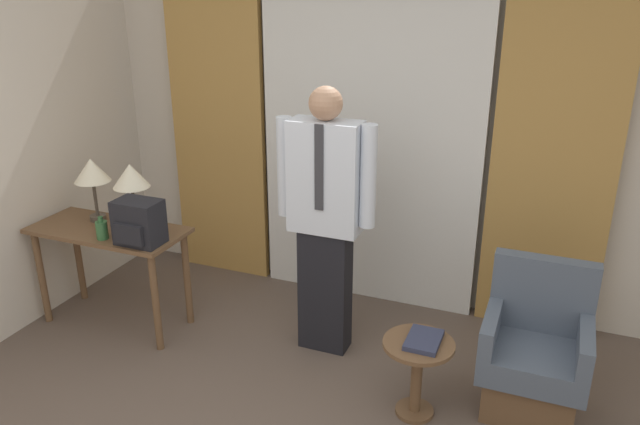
% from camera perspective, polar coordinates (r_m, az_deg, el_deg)
% --- Properties ---
extents(wall_back, '(10.00, 0.06, 2.70)m').
position_cam_1_polar(wall_back, '(4.76, 5.07, 7.73)').
color(wall_back, beige).
rests_on(wall_back, ground_plane).
extents(curtain_sheer_center, '(1.68, 0.06, 2.58)m').
position_cam_1_polar(curtain_sheer_center, '(4.65, 4.57, 6.67)').
color(curtain_sheer_center, white).
rests_on(curtain_sheer_center, ground_plane).
extents(curtain_drape_left, '(0.82, 0.06, 2.58)m').
position_cam_1_polar(curtain_drape_left, '(5.17, -9.31, 7.94)').
color(curtain_drape_left, '#B28442').
rests_on(curtain_drape_left, ground_plane).
extents(curtain_drape_right, '(0.82, 0.06, 2.58)m').
position_cam_1_polar(curtain_drape_right, '(4.46, 20.63, 4.72)').
color(curtain_drape_right, '#B28442').
rests_on(curtain_drape_right, ground_plane).
extents(desk, '(1.12, 0.50, 0.75)m').
position_cam_1_polar(desk, '(4.70, -18.66, -2.84)').
color(desk, brown).
rests_on(desk, ground_plane).
extents(table_lamp_left, '(0.25, 0.25, 0.47)m').
position_cam_1_polar(table_lamp_left, '(4.72, -20.14, 3.44)').
color(table_lamp_left, '#4C4238').
rests_on(table_lamp_left, desk).
extents(table_lamp_right, '(0.25, 0.25, 0.47)m').
position_cam_1_polar(table_lamp_right, '(4.50, -16.91, 3.02)').
color(table_lamp_right, '#4C4238').
rests_on(table_lamp_right, desk).
extents(bottle_near_edge, '(0.08, 0.08, 0.16)m').
position_cam_1_polar(bottle_near_edge, '(4.47, -19.32, -1.49)').
color(bottle_near_edge, '#336638').
rests_on(bottle_near_edge, desk).
extents(backpack, '(0.30, 0.23, 0.30)m').
position_cam_1_polar(backpack, '(4.28, -16.25, -0.90)').
color(backpack, black).
rests_on(backpack, desk).
extents(person, '(0.67, 0.22, 1.81)m').
position_cam_1_polar(person, '(4.02, 0.49, -0.15)').
color(person, black).
rests_on(person, ground_plane).
extents(armchair, '(0.59, 0.54, 0.90)m').
position_cam_1_polar(armchair, '(3.95, 18.96, -12.43)').
color(armchair, brown).
rests_on(armchair, ground_plane).
extents(side_table, '(0.41, 0.41, 0.49)m').
position_cam_1_polar(side_table, '(3.74, 8.89, -13.63)').
color(side_table, brown).
rests_on(side_table, ground_plane).
extents(book, '(0.19, 0.26, 0.03)m').
position_cam_1_polar(book, '(3.65, 9.46, -11.43)').
color(book, '#2D334C').
rests_on(book, side_table).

